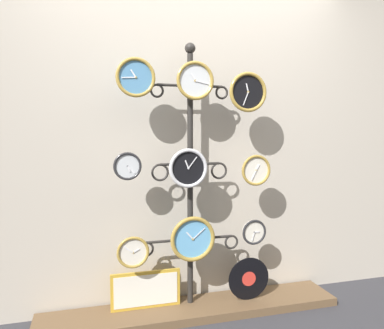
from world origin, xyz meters
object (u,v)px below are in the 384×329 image
(clock_middle_left, at_px, (127,166))
(vinyl_record, at_px, (249,279))
(clock_top_right, at_px, (248,92))
(clock_bottom_left, at_px, (133,252))
(clock_top_center, at_px, (195,81))
(clock_bottom_right, at_px, (254,232))
(clock_middle_right, at_px, (256,170))
(clock_top_left, at_px, (136,77))
(display_stand, at_px, (190,222))
(clock_middle_center, at_px, (188,168))
(picture_frame, at_px, (146,290))
(clock_bottom_center, at_px, (193,239))

(clock_middle_left, xyz_separation_m, vinyl_record, (0.90, 0.01, -0.88))
(clock_top_right, distance_m, clock_bottom_left, 1.37)
(clock_top_center, height_order, clock_middle_left, clock_top_center)
(clock_bottom_right, bearing_deg, clock_middle_right, -79.50)
(clock_top_left, bearing_deg, display_stand, 13.87)
(clock_middle_center, distance_m, vinyl_record, 0.98)
(clock_bottom_right, bearing_deg, clock_top_left, -179.48)
(clock_top_right, height_order, clock_middle_left, clock_top_right)
(clock_top_left, relative_size, clock_top_center, 0.98)
(clock_top_left, height_order, picture_frame, clock_top_left)
(clock_top_left, bearing_deg, clock_bottom_right, 0.52)
(vinyl_record, height_order, picture_frame, vinyl_record)
(clock_top_center, relative_size, clock_bottom_center, 0.82)
(clock_bottom_right, height_order, vinyl_record, clock_bottom_right)
(clock_middle_center, relative_size, picture_frame, 0.55)
(clock_top_left, height_order, clock_top_center, clock_top_left)
(clock_top_right, bearing_deg, display_stand, 164.40)
(display_stand, relative_size, clock_bottom_right, 10.28)
(clock_bottom_right, bearing_deg, clock_bottom_center, -179.47)
(clock_top_center, bearing_deg, vinyl_record, 0.73)
(clock_bottom_right, relative_size, vinyl_record, 0.58)
(clock_middle_left, distance_m, clock_bottom_center, 0.70)
(clock_middle_left, distance_m, clock_bottom_right, 1.06)
(clock_bottom_center, xyz_separation_m, clock_bottom_right, (0.47, 0.00, 0.01))
(clock_top_center, xyz_separation_m, picture_frame, (-0.34, 0.08, -1.48))
(clock_middle_right, bearing_deg, clock_top_left, 179.74)
(clock_middle_right, height_order, vinyl_record, clock_middle_right)
(vinyl_record, bearing_deg, display_stand, 169.90)
(clock_middle_left, height_order, clock_middle_center, clock_middle_center)
(clock_middle_left, xyz_separation_m, clock_middle_right, (0.93, -0.01, -0.05))
(clock_top_left, relative_size, clock_bottom_right, 1.38)
(display_stand, distance_m, clock_bottom_left, 0.47)
(clock_bottom_center, xyz_separation_m, vinyl_record, (0.44, 0.02, -0.35))
(display_stand, xyz_separation_m, picture_frame, (-0.33, -0.01, -0.47))
(clock_middle_right, relative_size, clock_bottom_left, 1.03)
(clock_top_left, bearing_deg, clock_middle_right, -0.26)
(display_stand, relative_size, clock_middle_right, 8.57)
(clock_bottom_center, relative_size, vinyl_record, 1.01)
(clock_top_center, xyz_separation_m, vinyl_record, (0.42, 0.01, -1.46))
(vinyl_record, bearing_deg, clock_middle_right, -36.26)
(clock_top_left, bearing_deg, clock_bottom_left, -168.69)
(clock_middle_left, relative_size, clock_bottom_right, 0.99)
(clock_top_right, bearing_deg, clock_bottom_right, 15.35)
(clock_middle_center, bearing_deg, clock_middle_left, 177.55)
(clock_top_right, xyz_separation_m, clock_bottom_center, (-0.40, 0.02, -1.04))
(clock_top_center, height_order, vinyl_record, clock_top_center)
(clock_top_right, height_order, picture_frame, clock_top_right)
(clock_middle_right, height_order, picture_frame, clock_middle_right)
(clock_top_right, distance_m, clock_middle_center, 0.69)
(clock_bottom_left, distance_m, picture_frame, 0.35)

